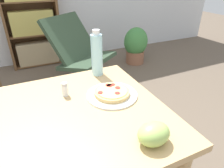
{
  "coord_description": "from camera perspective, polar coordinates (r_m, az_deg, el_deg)",
  "views": [
    {
      "loc": [
        0.07,
        -0.88,
        1.34
      ],
      "look_at": [
        0.46,
        -0.05,
        0.83
      ],
      "focal_mm": 32.0,
      "sensor_mm": 36.0,
      "label": 1
    }
  ],
  "objects": [
    {
      "name": "dining_table",
      "position": [
        1.02,
        -18.4,
        -14.99
      ],
      "size": [
        1.15,
        0.84,
        0.77
      ],
      "color": "tan",
      "rests_on": "ground_plane"
    },
    {
      "name": "pizza_on_plate",
      "position": [
        1.06,
        0.0,
        -2.7
      ],
      "size": [
        0.27,
        0.27,
        0.04
      ],
      "color": "white",
      "rests_on": "dining_table"
    },
    {
      "name": "grape_bunch",
      "position": [
        0.79,
        11.9,
        -13.77
      ],
      "size": [
        0.13,
        0.1,
        0.09
      ],
      "color": "#A8CC66",
      "rests_on": "dining_table"
    },
    {
      "name": "drink_bottle",
      "position": [
        1.24,
        -4.35,
        8.43
      ],
      "size": [
        0.07,
        0.07,
        0.29
      ],
      "color": "#A3DBEA",
      "rests_on": "dining_table"
    },
    {
      "name": "salt_shaker",
      "position": [
        1.08,
        -13.29,
        -1.53
      ],
      "size": [
        0.03,
        0.03,
        0.08
      ],
      "color": "white",
      "rests_on": "dining_table"
    },
    {
      "name": "lounge_chair_far",
      "position": [
        2.71,
        -8.38,
        5.84
      ],
      "size": [
        0.93,
        1.0,
        0.88
      ],
      "rotation": [
        0.0,
        0.0,
        0.62
      ],
      "color": "slate",
      "rests_on": "ground_plane"
    },
    {
      "name": "bookshelf",
      "position": [
        3.41,
        -21.88,
        16.36
      ],
      "size": [
        0.79,
        0.27,
        1.49
      ],
      "color": "brown",
      "rests_on": "ground_plane"
    },
    {
      "name": "potted_plant_floor",
      "position": [
        3.37,
        6.76,
        10.96
      ],
      "size": [
        0.4,
        0.34,
        0.6
      ],
      "color": "#8E5B42",
      "rests_on": "ground_plane"
    }
  ]
}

